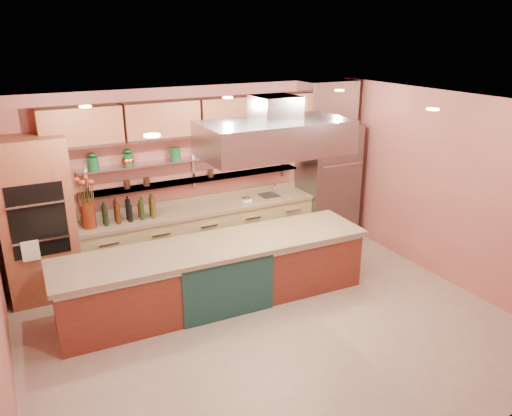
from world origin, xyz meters
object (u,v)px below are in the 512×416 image
green_canister (175,154)px  flower_vase (89,216)px  refrigerator (327,182)px  copper_kettle (127,161)px  island (216,274)px  kitchen_scale (246,199)px

green_canister → flower_vase: bearing=-171.1°
refrigerator → flower_vase: refrigerator is taller
copper_kettle → island: bearing=-63.6°
copper_kettle → green_canister: green_canister is taller
island → kitchen_scale: bearing=51.3°
green_canister → island: bearing=-90.1°
island → copper_kettle: copper_kettle is taller
island → flower_vase: 2.02m
refrigerator → green_canister: 2.83m
flower_vase → green_canister: (1.41, 0.22, 0.70)m
island → flower_vase: bearing=139.5°
refrigerator → flower_vase: bearing=179.9°
copper_kettle → green_canister: bearing=0.0°
flower_vase → green_canister: 1.59m
flower_vase → copper_kettle: copper_kettle is taller
refrigerator → copper_kettle: 3.55m
island → flower_vase: flower_vase is taller
flower_vase → kitchen_scale: 2.52m
copper_kettle → flower_vase: bearing=-161.6°
kitchen_scale → copper_kettle: (-1.85, 0.22, 0.81)m
flower_vase → copper_kettle: (0.66, 0.22, 0.68)m
flower_vase → kitchen_scale: (2.51, 0.00, -0.13)m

